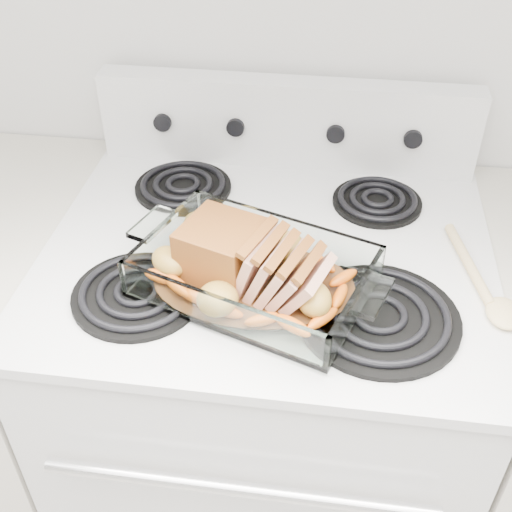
# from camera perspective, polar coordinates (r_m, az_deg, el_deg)

# --- Properties ---
(electric_range) EXTENTS (0.78, 0.70, 1.12)m
(electric_range) POSITION_cam_1_polar(r_m,az_deg,el_deg) (1.45, 0.89, -13.36)
(electric_range) COLOR silver
(electric_range) RESTS_ON ground
(baking_dish) EXTENTS (0.35, 0.23, 0.07)m
(baking_dish) POSITION_cam_1_polar(r_m,az_deg,el_deg) (1.02, -0.16, -1.99)
(baking_dish) COLOR white
(baking_dish) RESTS_ON electric_range
(pork_roast) EXTENTS (0.24, 0.11, 0.09)m
(pork_roast) POSITION_cam_1_polar(r_m,az_deg,el_deg) (1.00, -1.46, -0.41)
(pork_roast) COLOR brown
(pork_roast) RESTS_ON baking_dish
(roast_vegetables) EXTENTS (0.37, 0.20, 0.05)m
(roast_vegetables) POSITION_cam_1_polar(r_m,az_deg,el_deg) (1.04, -0.09, -0.21)
(roast_vegetables) COLOR #D25300
(roast_vegetables) RESTS_ON baking_dish
(wooden_spoon) EXTENTS (0.10, 0.25, 0.02)m
(wooden_spoon) POSITION_cam_1_polar(r_m,az_deg,el_deg) (1.09, 19.93, -2.91)
(wooden_spoon) COLOR beige
(wooden_spoon) RESTS_ON electric_range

